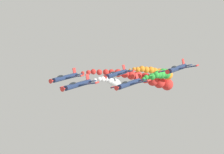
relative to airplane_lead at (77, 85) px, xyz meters
The scene contains 9 objects.
airplane_lead is the anchor object (origin of this frame).
smoke_trail_lead 16.95m from the airplane_lead, 85.76° to the right, with size 3.60×14.72×4.66m.
airplane_left_inner 11.17m from the airplane_lead, 141.92° to the right, with size 9.34×10.35×3.20m.
smoke_trail_left_inner 26.21m from the airplane_lead, 108.38° to the right, with size 2.76×16.34×2.96m.
airplane_right_inner 10.99m from the airplane_lead, 39.95° to the right, with size 9.45×10.35×2.96m.
smoke_trail_right_inner 37.75m from the airplane_lead, 87.21° to the right, with size 12.29×32.03×9.05m.
airplane_left_outer 17.00m from the airplane_lead, 89.82° to the right, with size 9.31×10.35×3.27m.
smoke_trail_left_outer 37.80m from the airplane_lead, 92.80° to the right, with size 4.83×19.85×5.53m.
airplane_right_outer 23.12m from the airplane_lead, 134.25° to the right, with size 9.39×10.35×3.10m.
Camera 1 is at (-53.12, 91.58, 135.69)m, focal length 75.53 mm.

